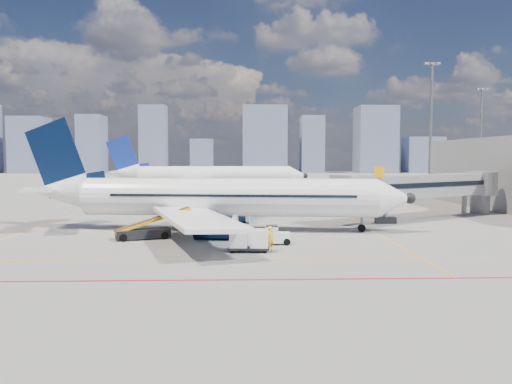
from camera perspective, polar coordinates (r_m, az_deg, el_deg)
ground at (r=41.69m, az=-3.27°, el=-6.01°), size 420.00×420.00×0.00m
apron_markings at (r=37.87m, az=-4.30°, el=-7.03°), size 90.00×35.12×0.01m
jet_bridge at (r=62.25m, az=19.32°, el=0.55°), size 23.55×15.78×6.30m
floodlight_mast_ne at (r=103.10m, az=19.34°, el=7.30°), size 3.20×0.61×25.45m
floodlight_mast_far at (r=145.95m, az=24.31°, el=6.14°), size 3.20×0.61×25.45m
distant_skyline at (r=231.14m, az=-2.53°, el=5.49°), size 246.98×15.93×31.28m
main_aircraft at (r=49.61m, az=-5.06°, el=-0.67°), size 38.74×33.68×11.34m
second_aircraft at (r=106.18m, az=-5.76°, el=1.81°), size 42.68×37.19×12.44m
baggage_tug at (r=41.64m, az=2.18°, el=-4.97°), size 2.29×1.38×1.58m
cargo_dolly at (r=38.33m, az=-0.81°, el=-5.46°), size 3.23×1.60×1.73m
belt_loader at (r=45.38m, az=-12.60°, el=-4.38°), size 6.78×3.55×2.74m
ramp_worker at (r=38.71m, az=1.68°, el=-5.35°), size 0.82×0.82×1.91m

